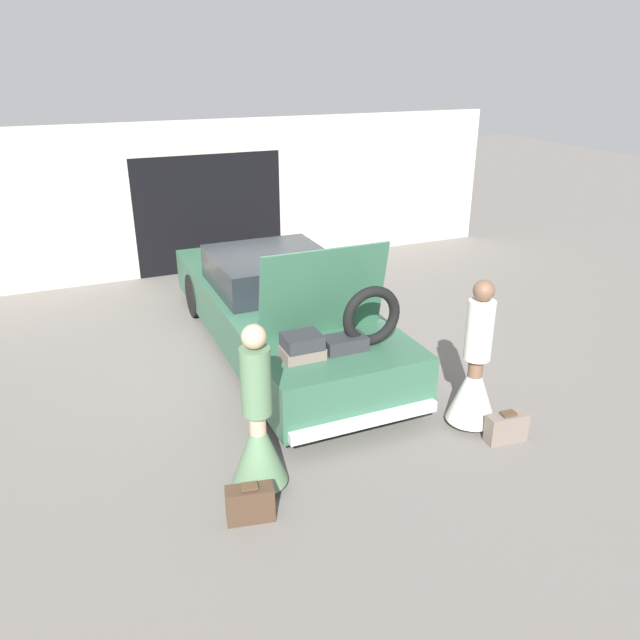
{
  "coord_description": "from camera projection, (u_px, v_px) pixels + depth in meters",
  "views": [
    {
      "loc": [
        -2.68,
        -7.67,
        3.86
      ],
      "look_at": [
        0.0,
        -1.44,
        0.97
      ],
      "focal_mm": 35.0,
      "sensor_mm": 36.0,
      "label": 1
    }
  ],
  "objects": [
    {
      "name": "suitcase_beside_left_person",
      "position": [
        250.0,
        503.0,
        5.56
      ],
      "size": [
        0.46,
        0.26,
        0.37
      ],
      "color": "#473323",
      "rests_on": "ground_plane"
    },
    {
      "name": "ground_plane",
      "position": [
        280.0,
        346.0,
        8.97
      ],
      "size": [
        40.0,
        40.0,
        0.0
      ],
      "primitive_type": "plane",
      "color": "slate"
    },
    {
      "name": "suitcase_beside_right_person",
      "position": [
        506.0,
        428.0,
        6.71
      ],
      "size": [
        0.46,
        0.21,
        0.36
      ],
      "color": "#75665B",
      "rests_on": "ground_plane"
    },
    {
      "name": "car",
      "position": [
        279.0,
        308.0,
        8.74
      ],
      "size": [
        1.86,
        5.33,
        1.9
      ],
      "color": "#336047",
      "rests_on": "ground_plane"
    },
    {
      "name": "person_right",
      "position": [
        475.0,
        376.0,
        6.82
      ],
      "size": [
        0.55,
        0.55,
        1.73
      ],
      "rotation": [
        0.0,
        0.0,
        1.78
      ],
      "color": "brown",
      "rests_on": "ground_plane"
    },
    {
      "name": "garage_wall_back",
      "position": [
        208.0,
        198.0,
        11.72
      ],
      "size": [
        12.0,
        0.14,
        2.8
      ],
      "color": "beige",
      "rests_on": "ground_plane"
    },
    {
      "name": "person_left",
      "position": [
        258.0,
        432.0,
        5.81
      ],
      "size": [
        0.53,
        0.53,
        1.71
      ],
      "rotation": [
        0.0,
        0.0,
        -1.7
      ],
      "color": "tan",
      "rests_on": "ground_plane"
    }
  ]
}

